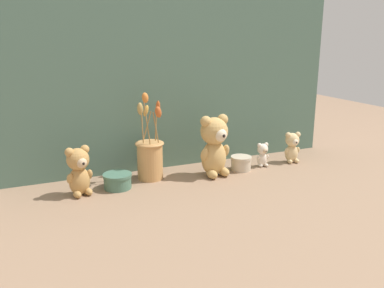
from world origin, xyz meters
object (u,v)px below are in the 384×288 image
object	(u,v)px
teddy_bear_large	(215,144)
teddy_bear_medium	(79,170)
teddy_bear_small	(292,147)
teddy_bear_tiny	(263,154)
decorative_tin_short	(242,163)
decorative_tin_tall	(118,181)
flower_vase	(150,156)

from	to	relation	value
teddy_bear_large	teddy_bear_medium	xyz separation A→B (m)	(-0.52, 0.00, -0.04)
teddy_bear_small	teddy_bear_tiny	distance (m)	0.15
decorative_tin_short	teddy_bear_medium	bearing A→B (deg)	-179.45
decorative_tin_short	decorative_tin_tall	bearing A→B (deg)	179.96
teddy_bear_large	teddy_bear_tiny	distance (m)	0.25
teddy_bear_large	flower_vase	world-z (taller)	flower_vase
teddy_bear_medium	decorative_tin_short	xyz separation A→B (m)	(0.66, 0.01, -0.06)
teddy_bear_medium	teddy_bear_tiny	size ratio (longest dim) A/B	1.70
teddy_bear_large	teddy_bear_medium	bearing A→B (deg)	179.60
decorative_tin_short	teddy_bear_tiny	bearing A→B (deg)	6.18
teddy_bear_medium	teddy_bear_small	bearing A→B (deg)	1.05
teddy_bear_large	decorative_tin_short	distance (m)	0.17
teddy_bear_tiny	teddy_bear_medium	bearing A→B (deg)	-178.64
teddy_bear_tiny	decorative_tin_short	xyz separation A→B (m)	(-0.11, -0.01, -0.02)
teddy_bear_large	decorative_tin_tall	size ratio (longest dim) A/B	2.32
teddy_bear_small	teddy_bear_medium	bearing A→B (deg)	-178.95
teddy_bear_medium	decorative_tin_short	size ratio (longest dim) A/B	2.03
decorative_tin_tall	flower_vase	bearing A→B (deg)	21.49
flower_vase	teddy_bear_medium	bearing A→B (deg)	-167.28
flower_vase	teddy_bear_large	bearing A→B (deg)	-15.13
teddy_bear_medium	teddy_bear_tiny	bearing A→B (deg)	1.36
teddy_bear_tiny	flower_vase	world-z (taller)	flower_vase
teddy_bear_large	teddy_bear_tiny	size ratio (longest dim) A/B	2.37
teddy_bear_small	teddy_bear_tiny	bearing A→B (deg)	179.48
teddy_bear_medium	decorative_tin_short	distance (m)	0.66
teddy_bear_small	decorative_tin_tall	distance (m)	0.78
teddy_bear_medium	flower_vase	size ratio (longest dim) A/B	0.51
teddy_bear_small	decorative_tin_tall	size ratio (longest dim) A/B	1.30
teddy_bear_tiny	decorative_tin_tall	distance (m)	0.63
decorative_tin_tall	decorative_tin_short	size ratio (longest dim) A/B	1.22
teddy_bear_tiny	decorative_tin_short	size ratio (longest dim) A/B	1.20
teddy_bear_tiny	flower_vase	size ratio (longest dim) A/B	0.30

